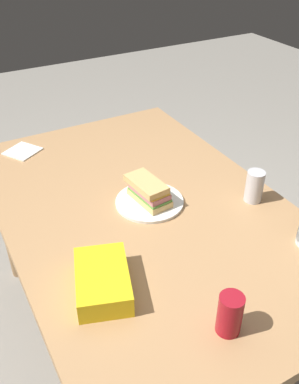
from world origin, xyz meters
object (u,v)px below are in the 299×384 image
object	(u,v)px
sandwich	(148,191)
soda_can_red	(230,314)
dining_table	(144,226)
chip_bag	(103,281)
soda_can_silver	(254,186)
paper_plate	(149,202)

from	to	relation	value
sandwich	soda_can_red	size ratio (longest dim) A/B	1.56
dining_table	chip_bag	bearing A→B (deg)	135.22
sandwich	chip_bag	bearing A→B (deg)	134.17
chip_bag	soda_can_silver	world-z (taller)	soda_can_silver
soda_can_red	soda_can_silver	world-z (taller)	same
dining_table	soda_can_red	bearing A→B (deg)	173.86
sandwich	chip_bag	xyz separation A→B (m)	(-0.31, 0.32, -0.02)
dining_table	soda_can_red	size ratio (longest dim) A/B	12.50
soda_can_red	chip_bag	xyz separation A→B (m)	(0.29, 0.23, -0.03)
paper_plate	chip_bag	xyz separation A→B (m)	(-0.31, 0.32, 0.03)
sandwich	soda_can_red	xyz separation A→B (m)	(-0.59, 0.09, 0.01)
soda_can_silver	dining_table	bearing A→B (deg)	67.57
chip_bag	soda_can_silver	size ratio (longest dim) A/B	1.89
paper_plate	soda_can_red	world-z (taller)	soda_can_red
soda_can_red	sandwich	bearing A→B (deg)	-8.50
dining_table	chip_bag	world-z (taller)	chip_bag
paper_plate	soda_can_silver	world-z (taller)	soda_can_silver
dining_table	sandwich	size ratio (longest dim) A/B	8.02
dining_table	soda_can_silver	world-z (taller)	soda_can_silver
soda_can_red	chip_bag	bearing A→B (deg)	38.87
paper_plate	sandwich	size ratio (longest dim) A/B	1.33
soda_can_red	chip_bag	distance (m)	0.37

